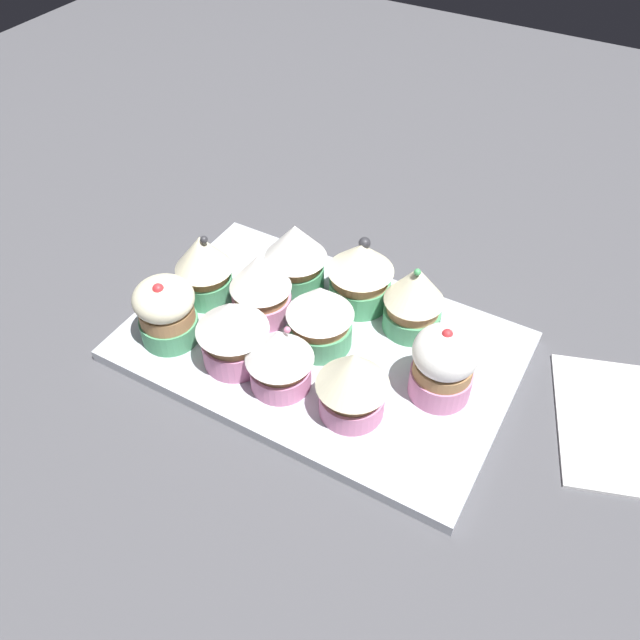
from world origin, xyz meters
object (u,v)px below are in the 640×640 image
baking_tray (320,346)px  cupcake_0 (166,310)px  cupcake_4 (201,268)px  cupcake_5 (260,285)px  cupcake_1 (233,331)px  cupcake_6 (317,315)px  cupcake_7 (443,365)px  cupcake_3 (353,382)px  cupcake_10 (414,298)px  cupcake_2 (279,357)px  cupcake_9 (360,273)px  cupcake_8 (296,255)px

baking_tray → cupcake_0: (-12.85, -6.42, 4.09)cm
cupcake_4 → cupcake_5: size_ratio=1.06×
cupcake_1 → cupcake_6: 7.91cm
cupcake_7 → cupcake_6: bearing=179.4°
cupcake_0 → cupcake_3: same height
cupcake_0 → cupcake_3: size_ratio=0.99×
cupcake_1 → cupcake_10: 17.25cm
cupcake_2 → cupcake_5: cupcake_5 is taller
cupcake_9 → cupcake_1: bearing=-116.3°
cupcake_5 → cupcake_9: 9.88cm
cupcake_2 → cupcake_3: 6.97cm
cupcake_7 → cupcake_10: bearing=130.8°
cupcake_5 → cupcake_4: bearing=-170.6°
cupcake_6 → cupcake_10: 9.35cm
baking_tray → cupcake_1: cupcake_1 is taller
cupcake_0 → cupcake_4: 6.06cm
cupcake_7 → cupcake_8: same height
cupcake_0 → cupcake_3: (19.23, 0.70, 0.34)cm
baking_tray → cupcake_5: (-6.96, 0.64, 4.39)cm
baking_tray → cupcake_1: (-5.71, -5.78, 4.38)cm
baking_tray → cupcake_5: bearing=174.8°
cupcake_1 → cupcake_3: size_ratio=1.00×
cupcake_9 → cupcake_7: bearing=-31.7°
cupcake_2 → cupcake_7: size_ratio=0.90×
cupcake_5 → baking_tray: bearing=-5.2°
cupcake_2 → cupcake_4: size_ratio=0.87×
cupcake_0 → cupcake_6: size_ratio=1.02×
cupcake_3 → cupcake_9: (-5.80, 12.72, -0.02)cm
cupcake_7 → baking_tray: bearing=179.3°
cupcake_6 → cupcake_7: cupcake_7 is taller
cupcake_2 → cupcake_7: bearing=25.1°
cupcake_6 → cupcake_10: (6.96, 6.25, 0.25)cm
cupcake_0 → cupcake_2: (12.28, 0.30, 0.05)cm
cupcake_9 → cupcake_10: (6.09, -0.79, 0.04)cm
cupcake_4 → cupcake_7: size_ratio=1.03×
cupcake_0 → cupcake_6: (12.57, 6.39, 0.12)cm
baking_tray → cupcake_9: size_ratio=4.71×
cupcake_3 → cupcake_8: size_ratio=0.93×
cupcake_2 → cupcake_3: size_ratio=0.96×
cupcake_5 → cupcake_9: (7.55, 6.37, 0.03)cm
cupcake_1 → cupcake_4: size_ratio=0.91×
cupcake_0 → cupcake_8: 13.99cm
cupcake_2 → cupcake_0: bearing=-178.6°
cupcake_3 → cupcake_8: bearing=137.3°
baking_tray → cupcake_8: size_ratio=4.69×
cupcake_6 → cupcake_1: bearing=-133.4°
cupcake_0 → cupcake_8: cupcake_8 is taller
baking_tray → cupcake_5: size_ratio=4.91×
cupcake_5 → cupcake_7: bearing=-2.4°
baking_tray → cupcake_2: size_ratio=5.28×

